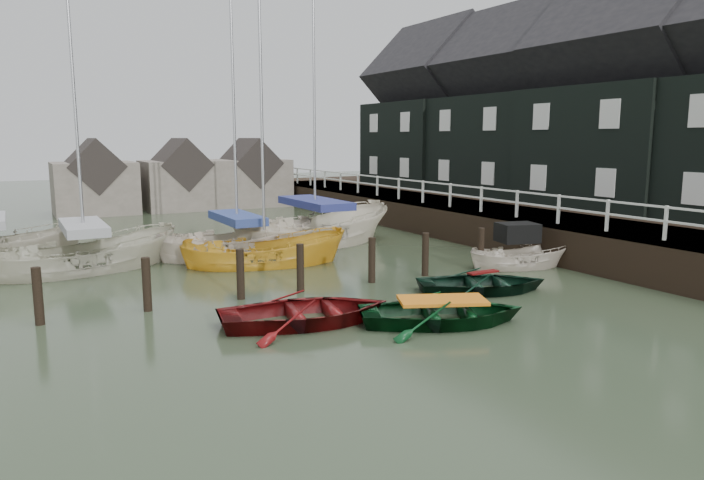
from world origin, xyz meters
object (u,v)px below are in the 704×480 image
sailboat_d (315,244)px  sailboat_a (86,269)px  sailboat_b (238,254)px  motorboat (520,264)px  rowboat_dkgreen (482,292)px  sailboat_c (265,264)px  rowboat_green (442,323)px  rowboat_red (307,323)px

sailboat_d → sailboat_a: bearing=82.7°
sailboat_b → motorboat: bearing=-132.5°
rowboat_dkgreen → sailboat_c: sailboat_c is taller
rowboat_green → sailboat_a: sailboat_a is taller
motorboat → sailboat_c: 8.84m
rowboat_red → sailboat_d: size_ratio=0.32×
sailboat_c → rowboat_red: bearing=-179.5°
rowboat_dkgreen → sailboat_d: size_ratio=0.29×
motorboat → sailboat_d: sailboat_d is taller
motorboat → sailboat_c: sailboat_c is taller
motorboat → sailboat_c: (-7.51, 4.68, -0.10)m
rowboat_green → rowboat_dkgreen: rowboat_green is taller
sailboat_b → rowboat_dkgreen: bearing=-154.9°
rowboat_green → sailboat_b: bearing=31.0°
rowboat_red → sailboat_d: 11.11m
sailboat_c → motorboat: bearing=-108.3°
rowboat_red → rowboat_dkgreen: (5.79, 0.41, 0.00)m
sailboat_c → rowboat_green: bearing=-158.6°
sailboat_d → rowboat_red: bearing=140.6°
sailboat_c → rowboat_dkgreen: bearing=-134.8°
sailboat_d → sailboat_b: bearing=88.0°
motorboat → sailboat_d: size_ratio=0.30×
sailboat_a → sailboat_c: (5.63, -1.96, -0.04)m
motorboat → rowboat_red: bearing=119.7°
sailboat_d → sailboat_c: bearing=117.6°
rowboat_green → sailboat_d: size_ratio=0.30×
rowboat_green → sailboat_a: 12.64m
sailboat_a → sailboat_b: sailboat_b is taller
sailboat_a → rowboat_dkgreen: bearing=-142.8°
rowboat_green → sailboat_c: 8.78m
rowboat_green → sailboat_a: bearing=56.0°
rowboat_red → sailboat_d: bearing=-16.4°
sailboat_c → sailboat_b: bearing=20.8°
rowboat_red → sailboat_a: sailboat_a is taller
rowboat_red → sailboat_a: (-3.96, 9.08, 0.06)m
rowboat_green → sailboat_d: (2.12, 11.51, 0.06)m
sailboat_c → sailboat_d: sailboat_d is taller
sailboat_b → sailboat_c: sailboat_b is taller
motorboat → sailboat_b: sailboat_b is taller
rowboat_green → rowboat_dkgreen: 3.55m
motorboat → sailboat_b: size_ratio=0.34×
sailboat_a → sailboat_c: size_ratio=1.00×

